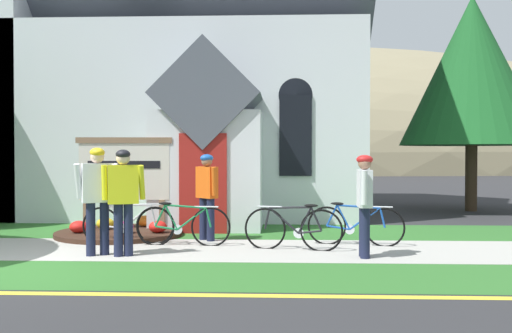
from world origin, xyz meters
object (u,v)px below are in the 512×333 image
bicycle_red (128,224)px  cyclist_in_blue_jersey (207,190)px  cyclist_in_red_jersey (365,198)px  roadside_conifer (472,71)px  bicycle_green (355,225)px  bicycle_white (182,225)px  bicycle_orange (293,228)px  cyclist_in_green_jersey (97,192)px  church_sign (124,171)px  cyclist_in_yellow_jersey (123,193)px

bicycle_red → cyclist_in_blue_jersey: bearing=15.9°
cyclist_in_red_jersey → roadside_conifer: bearing=61.9°
bicycle_green → bicycle_white: bearing=-176.8°
bicycle_white → bicycle_orange: bearing=-11.4°
bicycle_red → cyclist_in_green_jersey: bearing=-96.3°
bicycle_white → roadside_conifer: size_ratio=0.28×
church_sign → bicycle_white: size_ratio=1.15×
church_sign → cyclist_in_blue_jersey: bearing=-28.0°
bicycle_white → cyclist_in_green_jersey: 1.77m
bicycle_red → bicycle_white: bicycle_white is taller
church_sign → cyclist_in_blue_jersey: church_sign is taller
roadside_conifer → bicycle_orange: bearing=-126.5°
bicycle_white → bicycle_orange: 2.04m
bicycle_red → bicycle_orange: bicycle_orange is taller
bicycle_red → cyclist_in_blue_jersey: cyclist_in_blue_jersey is taller
bicycle_orange → roadside_conifer: bearing=53.5°
bicycle_red → roadside_conifer: bearing=38.1°
bicycle_red → cyclist_in_yellow_jersey: bearing=-77.9°
bicycle_red → cyclist_in_blue_jersey: 1.60m
bicycle_green → roadside_conifer: (4.22, 6.64, 3.73)m
church_sign → bicycle_orange: bearing=-29.9°
church_sign → cyclist_in_yellow_jersey: size_ratio=1.16×
bicycle_orange → bicycle_green: bicycle_orange is taller
bicycle_white → cyclist_in_yellow_jersey: bearing=-123.3°
church_sign → bicycle_red: church_sign is taller
church_sign → bicycle_white: 2.39m
bicycle_white → cyclist_in_blue_jersey: cyclist_in_blue_jersey is taller
cyclist_in_red_jersey → cyclist_in_blue_jersey: bearing=147.8°
church_sign → cyclist_in_blue_jersey: size_ratio=1.21×
bicycle_white → bicycle_green: bicycle_white is taller
cyclist_in_red_jersey → church_sign: bearing=149.5°
bicycle_orange → cyclist_in_green_jersey: 3.35m
bicycle_orange → cyclist_in_blue_jersey: size_ratio=1.02×
cyclist_in_red_jersey → cyclist_in_yellow_jersey: size_ratio=0.95×
bicycle_orange → cyclist_in_red_jersey: (1.12, -0.71, 0.58)m
roadside_conifer → cyclist_in_red_jersey: bearing=-118.1°
bicycle_white → cyclist_in_blue_jersey: (0.37, 0.62, 0.60)m
cyclist_in_red_jersey → cyclist_in_green_jersey: size_ratio=0.93×
bicycle_red → cyclist_in_red_jersey: 4.43m
bicycle_red → bicycle_green: size_ratio=0.99×
bicycle_green → cyclist_in_red_jersey: (-0.01, -1.29, 0.59)m
cyclist_in_red_jersey → roadside_conifer: roadside_conifer is taller
bicycle_orange → bicycle_white: bearing=168.6°
cyclist_in_red_jersey → cyclist_in_blue_jersey: 3.25m
church_sign → bicycle_orange: church_sign is taller
bicycle_white → cyclist_in_yellow_jersey: (-0.77, -1.16, 0.65)m
cyclist_in_green_jersey → cyclist_in_yellow_jersey: bearing=-7.6°
bicycle_red → cyclist_in_green_jersey: cyclist_in_green_jersey is taller
church_sign → cyclist_in_red_jersey: size_ratio=1.22×
bicycle_orange → cyclist_in_yellow_jersey: 2.94m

